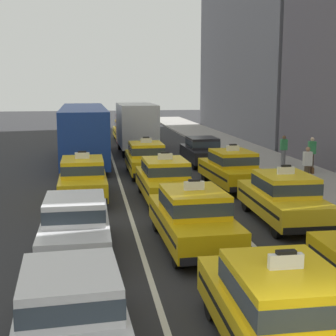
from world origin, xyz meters
TOP-DOWN VIEW (x-y plane):
  - lane_stripe_left_center at (-1.60, 20.00)m, footprint 0.14×80.00m
  - lane_stripe_center_right at (1.60, 20.00)m, footprint 0.14×80.00m
  - sidewalk_curb at (7.20, 15.00)m, footprint 4.00×90.00m
  - sedan_left_nearest at (-3.30, 2.94)m, footprint 1.98×4.39m
  - sedan_left_second at (-3.36, 8.04)m, footprint 1.77×4.30m
  - taxi_left_third at (-3.24, 14.31)m, footprint 1.87×4.58m
  - bus_left_fourth at (-3.28, 23.98)m, footprint 2.68×11.24m
  - taxi_center_nearest at (0.08, 2.29)m, footprint 1.88×4.58m
  - taxi_center_second at (-0.13, 8.09)m, footprint 1.93×4.60m
  - taxi_center_third at (-0.07, 13.56)m, footprint 1.87×4.58m
  - taxi_center_fourth at (-0.18, 18.98)m, footprint 1.83×4.56m
  - box_truck_center_fifth at (0.09, 27.35)m, footprint 2.36×6.99m
  - taxi_center_sixth at (-0.07, 34.17)m, footprint 1.86×4.58m
  - taxi_right_second at (3.32, 9.91)m, footprint 1.92×4.60m
  - taxi_right_third at (3.23, 15.47)m, footprint 2.02×4.64m
  - sedan_right_fourth at (3.33, 21.59)m, footprint 1.78×4.31m
  - pedestrian_mid_block at (7.57, 20.07)m, footprint 0.36×0.24m
  - pedestrian_by_storefront at (8.20, 18.00)m, footprint 0.47×0.24m
  - pedestrian_far_corner at (6.37, 14.60)m, footprint 0.47×0.24m

SIDE VIEW (x-z plane):
  - lane_stripe_left_center at x=-1.60m, z-range 0.00..0.01m
  - lane_stripe_center_right at x=1.60m, z-range 0.00..0.01m
  - sidewalk_curb at x=7.20m, z-range 0.00..0.15m
  - sedan_left_nearest at x=-3.30m, z-range 0.06..1.64m
  - sedan_left_second at x=-3.36m, z-range 0.06..1.64m
  - sedan_right_fourth at x=3.33m, z-range 0.06..1.64m
  - taxi_left_third at x=-3.24m, z-range -0.10..1.86m
  - taxi_center_nearest at x=0.08m, z-range -0.10..1.86m
  - taxi_center_second at x=-0.13m, z-range -0.10..1.86m
  - taxi_center_third at x=-0.07m, z-range -0.10..1.86m
  - taxi_center_fourth at x=-0.18m, z-range -0.10..1.86m
  - taxi_center_sixth at x=-0.07m, z-range -0.10..1.86m
  - taxi_right_second at x=3.32m, z-range -0.10..1.86m
  - taxi_right_third at x=3.23m, z-range -0.10..1.86m
  - pedestrian_mid_block at x=7.57m, z-range 0.16..1.78m
  - pedestrian_far_corner at x=6.37m, z-range 0.15..1.87m
  - pedestrian_by_storefront at x=8.20m, z-range 0.15..1.89m
  - box_truck_center_fifth at x=0.09m, z-range 0.14..3.41m
  - bus_left_fourth at x=-3.28m, z-range 0.21..3.43m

